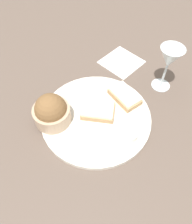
# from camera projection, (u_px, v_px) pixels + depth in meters

# --- Properties ---
(ground_plane) EXTENTS (4.00, 4.00, 0.00)m
(ground_plane) POSITION_uv_depth(u_px,v_px,m) (96.00, 118.00, 0.68)
(ground_plane) COLOR brown
(dinner_plate) EXTENTS (0.34, 0.34, 0.01)m
(dinner_plate) POSITION_uv_depth(u_px,v_px,m) (96.00, 117.00, 0.68)
(dinner_plate) COLOR silver
(dinner_plate) RESTS_ON ground_plane
(salad_bowl) EXTENTS (0.11, 0.11, 0.10)m
(salad_bowl) POSITION_uv_depth(u_px,v_px,m) (51.00, 111.00, 0.63)
(salad_bowl) COLOR tan
(salad_bowl) RESTS_ON dinner_plate
(sauce_ramekin) EXTENTS (0.06, 0.06, 0.03)m
(sauce_ramekin) POSITION_uv_depth(u_px,v_px,m) (128.00, 132.00, 0.62)
(sauce_ramekin) COLOR white
(sauce_ramekin) RESTS_ON dinner_plate
(cheese_toast_near) EXTENTS (0.12, 0.10, 0.03)m
(cheese_toast_near) POSITION_uv_depth(u_px,v_px,m) (98.00, 110.00, 0.67)
(cheese_toast_near) COLOR tan
(cheese_toast_near) RESTS_ON dinner_plate
(cheese_toast_far) EXTENTS (0.12, 0.10, 0.03)m
(cheese_toast_far) POSITION_uv_depth(u_px,v_px,m) (125.00, 96.00, 0.70)
(cheese_toast_far) COLOR tan
(cheese_toast_far) RESTS_ON dinner_plate
(wine_glass) EXTENTS (0.07, 0.07, 0.16)m
(wine_glass) POSITION_uv_depth(u_px,v_px,m) (169.00, 60.00, 0.67)
(wine_glass) COLOR silver
(wine_glass) RESTS_ON ground_plane
(napkin) EXTENTS (0.16, 0.16, 0.01)m
(napkin) POSITION_uv_depth(u_px,v_px,m) (122.00, 62.00, 0.83)
(napkin) COLOR white
(napkin) RESTS_ON ground_plane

